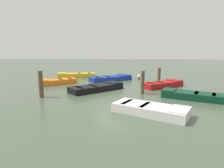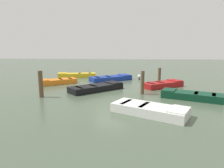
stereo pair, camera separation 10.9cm
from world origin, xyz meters
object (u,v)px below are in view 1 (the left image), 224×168
Objects in this scene: rowboat_orange at (57,81)px; rowboat_dark_green at (191,95)px; mooring_piling_far_left at (159,75)px; rowboat_black at (97,88)px; rowboat_red at (163,84)px; mooring_piling_near_left at (41,84)px; rowboat_blue at (111,78)px; rowboat_yellow at (76,75)px; rowboat_white at (151,109)px; marker_buoy at (139,76)px; mooring_piling_mid_right at (143,83)px.

rowboat_orange is 10.47m from rowboat_dark_green.
mooring_piling_far_left is at bearing 154.69° from rowboat_orange.
rowboat_black is 1.10× the size of rowboat_red.
mooring_piling_near_left is (-6.05, 8.05, 0.19)m from mooring_piling_far_left.
rowboat_blue is 2.45× the size of mooring_piling_near_left.
rowboat_orange is (-4.00, 0.59, 0.00)m from rowboat_yellow.
rowboat_white is at bearing -113.05° from mooring_piling_near_left.
marker_buoy reaches higher than rowboat_white.
mooring_piling_far_left reaches higher than rowboat_orange.
rowboat_black is at bearing 165.44° from rowboat_red.
mooring_piling_near_left reaches higher than rowboat_black.
mooring_piling_far_left is 2.16m from marker_buoy.
mooring_piling_mid_right is at bearing -158.35° from rowboat_red.
rowboat_yellow is at bearing 0.04° from mooring_piling_near_left.
rowboat_white is at bearing 179.25° from marker_buoy.
rowboat_blue is at bearing -29.43° from mooring_piling_near_left.
rowboat_dark_green is 7.34× the size of marker_buoy.
rowboat_red is 8.84m from mooring_piling_near_left.
rowboat_black is at bearing 5.29° from rowboat_dark_green.
mooring_piling_far_left is at bearing -21.17° from mooring_piling_mid_right.
rowboat_blue is 4.37m from mooring_piling_far_left.
rowboat_white and rowboat_orange have the same top height.
rowboat_orange is 1.90× the size of mooring_piling_near_left.
rowboat_blue is 1.17× the size of rowboat_red.
rowboat_blue is 8.25m from rowboat_dark_green.
rowboat_orange is 7.55m from marker_buoy.
rowboat_orange is 0.88× the size of rowboat_dark_green.
rowboat_orange is 6.44× the size of marker_buoy.
rowboat_blue is (4.46, -0.65, 0.00)m from rowboat_black.
rowboat_black is at bearing 111.91° from rowboat_orange.
mooring_piling_mid_right is 0.94× the size of mooring_piling_near_left.
rowboat_yellow is 8.19× the size of marker_buoy.
marker_buoy is (-1.12, -6.39, 0.07)m from rowboat_yellow.
rowboat_white is 0.91× the size of rowboat_yellow.
rowboat_black is 6.19m from marker_buoy.
rowboat_black and rowboat_orange have the same top height.
rowboat_blue and rowboat_dark_green have the same top height.
rowboat_blue is 2.77m from marker_buoy.
marker_buoy is at bearing 15.72° from rowboat_black.
rowboat_orange is at bearing -0.77° from rowboat_dark_green.
rowboat_yellow is (6.36, 3.09, 0.00)m from rowboat_black.
mooring_piling_near_left is (2.66, 6.25, 0.60)m from rowboat_white.
rowboat_dark_green is 5.90m from mooring_piling_far_left.
rowboat_black is 4.37m from rowboat_orange.
mooring_piling_near_left reaches higher than rowboat_white.
rowboat_black is at bearing 74.79° from mooring_piling_mid_right.
mooring_piling_mid_right reaches higher than rowboat_dark_green.
rowboat_yellow is 12.21m from rowboat_dark_green.
rowboat_dark_green is at bearing -111.14° from mooring_piling_mid_right.
mooring_piling_far_left is (2.26, -0.08, 0.41)m from rowboat_red.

